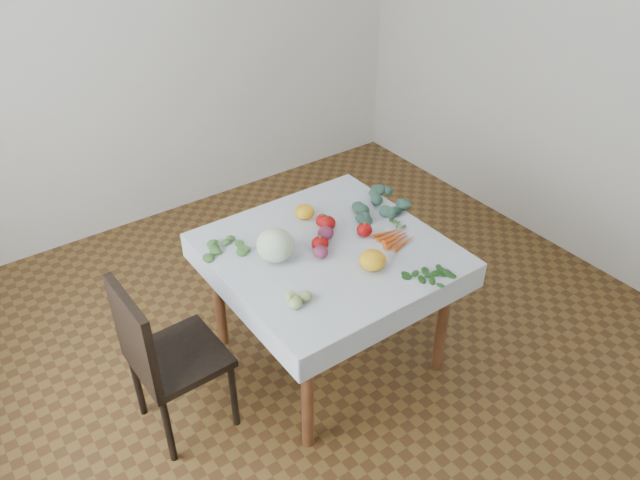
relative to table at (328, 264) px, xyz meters
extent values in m
plane|color=brown|center=(0.00, 0.00, -0.65)|extent=(4.00, 4.00, 0.00)
cube|color=silver|center=(0.00, 2.00, 0.70)|extent=(4.00, 0.04, 2.70)
cube|color=brown|center=(0.00, 0.00, 0.08)|extent=(1.00, 1.00, 0.04)
cylinder|color=brown|center=(-0.44, -0.44, -0.30)|extent=(0.06, 0.06, 0.71)
cylinder|color=brown|center=(0.44, -0.44, -0.30)|extent=(0.06, 0.06, 0.71)
cylinder|color=brown|center=(-0.44, 0.44, -0.30)|extent=(0.06, 0.06, 0.71)
cylinder|color=brown|center=(0.44, 0.44, -0.30)|extent=(0.06, 0.06, 0.71)
cube|color=white|center=(0.00, 0.00, 0.10)|extent=(1.12, 1.12, 0.01)
cube|color=black|center=(-0.85, 0.05, -0.21)|extent=(0.42, 0.42, 0.04)
cube|color=black|center=(-1.04, 0.04, 0.03)|extent=(0.05, 0.41, 0.45)
cylinder|color=black|center=(-1.03, -0.13, -0.44)|extent=(0.04, 0.04, 0.42)
cylinder|color=black|center=(-0.67, -0.13, -0.44)|extent=(0.04, 0.04, 0.42)
cylinder|color=black|center=(-1.03, 0.22, -0.44)|extent=(0.04, 0.04, 0.42)
cylinder|color=black|center=(-0.68, 0.23, -0.44)|extent=(0.04, 0.04, 0.42)
ellipsoid|color=#DDF2CB|center=(-0.27, 0.08, 0.19)|extent=(0.24, 0.24, 0.17)
ellipsoid|color=#AC0B0C|center=(-0.04, 0.01, 0.14)|extent=(0.09, 0.09, 0.08)
ellipsoid|color=#AC0B0C|center=(0.10, 0.15, 0.14)|extent=(0.11, 0.11, 0.08)
ellipsoid|color=#AC0B0C|center=(0.10, 0.19, 0.14)|extent=(0.09, 0.09, 0.07)
ellipsoid|color=#AC0B0C|center=(0.22, -0.02, 0.14)|extent=(0.09, 0.09, 0.07)
ellipsoid|color=yellow|center=(0.06, 0.31, 0.14)|extent=(0.13, 0.13, 0.08)
ellipsoid|color=yellow|center=(0.08, -0.26, 0.15)|extent=(0.17, 0.17, 0.10)
ellipsoid|color=#5E1B37|center=(0.04, 0.08, 0.14)|extent=(0.10, 0.10, 0.07)
ellipsoid|color=#5E1B37|center=(-0.08, -0.04, 0.13)|extent=(0.09, 0.09, 0.06)
ellipsoid|color=#B8C572|center=(-0.36, -0.26, 0.13)|extent=(0.05, 0.05, 0.05)
ellipsoid|color=#B8C572|center=(-0.39, -0.26, 0.13)|extent=(0.05, 0.05, 0.05)
ellipsoid|color=#B8C572|center=(-0.35, -0.28, 0.13)|extent=(0.05, 0.05, 0.05)
ellipsoid|color=#B8C572|center=(-0.36, -0.23, 0.13)|extent=(0.05, 0.05, 0.05)
ellipsoid|color=#B8C572|center=(-0.41, -0.28, 0.13)|extent=(0.05, 0.05, 0.05)
ellipsoid|color=#B8C572|center=(-0.30, -0.27, 0.13)|extent=(0.05, 0.05, 0.05)
cone|color=orange|center=(0.33, -0.08, 0.12)|extent=(0.19, 0.06, 0.03)
cone|color=orange|center=(0.33, -0.11, 0.12)|extent=(0.19, 0.04, 0.03)
cone|color=orange|center=(0.33, -0.14, 0.12)|extent=(0.19, 0.03, 0.03)
cone|color=orange|center=(0.33, -0.17, 0.12)|extent=(0.19, 0.05, 0.03)
cone|color=orange|center=(0.33, -0.20, 0.12)|extent=(0.19, 0.06, 0.03)
ellipsoid|color=#375B4A|center=(0.47, 0.14, 0.13)|extent=(0.07, 0.07, 0.05)
ellipsoid|color=#375B4A|center=(0.41, 0.14, 0.13)|extent=(0.07, 0.07, 0.05)
ellipsoid|color=#375B4A|center=(0.47, 0.09, 0.13)|extent=(0.07, 0.07, 0.05)
ellipsoid|color=#375B4A|center=(0.47, 0.18, 0.13)|extent=(0.07, 0.07, 0.05)
ellipsoid|color=#375B4A|center=(0.39, 0.10, 0.13)|extent=(0.07, 0.07, 0.05)
ellipsoid|color=#375B4A|center=(0.53, 0.12, 0.13)|extent=(0.07, 0.07, 0.05)
ellipsoid|color=#375B4A|center=(0.39, 0.19, 0.13)|extent=(0.07, 0.07, 0.05)
ellipsoid|color=#375B4A|center=(0.44, 0.04, 0.13)|extent=(0.07, 0.07, 0.05)
ellipsoid|color=#375B4A|center=(0.54, 0.20, 0.13)|extent=(0.07, 0.07, 0.05)
ellipsoid|color=#375B4A|center=(0.32, 0.13, 0.13)|extent=(0.07, 0.07, 0.05)
ellipsoid|color=#375B4A|center=(0.56, 0.05, 0.13)|extent=(0.07, 0.07, 0.05)
ellipsoid|color=#375B4A|center=(0.44, 0.26, 0.13)|extent=(0.07, 0.07, 0.05)
ellipsoid|color=#375B4A|center=(0.35, 0.02, 0.13)|extent=(0.07, 0.07, 0.05)
ellipsoid|color=#225A1C|center=(0.26, -0.48, 0.11)|extent=(0.05, 0.03, 0.01)
ellipsoid|color=#225A1C|center=(0.23, -0.46, 0.11)|extent=(0.05, 0.03, 0.01)
ellipsoid|color=#225A1C|center=(0.24, -0.50, 0.11)|extent=(0.05, 0.03, 0.01)
ellipsoid|color=#225A1C|center=(0.27, -0.46, 0.11)|extent=(0.05, 0.03, 0.01)
ellipsoid|color=#225A1C|center=(0.20, -0.48, 0.11)|extent=(0.05, 0.03, 0.01)
ellipsoid|color=#225A1C|center=(0.28, -0.51, 0.11)|extent=(0.05, 0.03, 0.01)
ellipsoid|color=#225A1C|center=(0.24, -0.43, 0.11)|extent=(0.05, 0.03, 0.01)
ellipsoid|color=#225A1C|center=(0.20, -0.52, 0.11)|extent=(0.05, 0.03, 0.01)
ellipsoid|color=#225A1C|center=(0.31, -0.47, 0.11)|extent=(0.05, 0.03, 0.01)
ellipsoid|color=#225A1C|center=(0.19, -0.44, 0.11)|extent=(0.05, 0.03, 0.01)
ellipsoid|color=#225A1C|center=(0.26, -0.55, 0.11)|extent=(0.05, 0.03, 0.01)
ellipsoid|color=#225A1C|center=(0.29, -0.42, 0.11)|extent=(0.05, 0.03, 0.01)
ellipsoid|color=#225A1C|center=(0.15, -0.50, 0.11)|extent=(0.05, 0.03, 0.01)
ellipsoid|color=#225A1C|center=(0.34, -0.52, 0.11)|extent=(0.05, 0.03, 0.01)
ellipsoid|color=#225A1C|center=(0.21, -0.40, 0.11)|extent=(0.05, 0.03, 0.01)
ellipsoid|color=#457A38|center=(-0.44, 0.29, 0.11)|extent=(0.05, 0.05, 0.02)
ellipsoid|color=#457A38|center=(-0.47, 0.31, 0.11)|extent=(0.05, 0.05, 0.02)
ellipsoid|color=#457A38|center=(-0.46, 0.26, 0.11)|extent=(0.05, 0.05, 0.02)
ellipsoid|color=#457A38|center=(-0.42, 0.31, 0.11)|extent=(0.05, 0.05, 0.02)
ellipsoid|color=#457A38|center=(-0.50, 0.30, 0.11)|extent=(0.05, 0.05, 0.02)
ellipsoid|color=#457A38|center=(-0.42, 0.25, 0.11)|extent=(0.05, 0.05, 0.02)
ellipsoid|color=#457A38|center=(-0.45, 0.34, 0.11)|extent=(0.05, 0.05, 0.02)
ellipsoid|color=#457A38|center=(-0.51, 0.25, 0.11)|extent=(0.05, 0.05, 0.02)
ellipsoid|color=#457A38|center=(-0.37, 0.29, 0.11)|extent=(0.05, 0.05, 0.02)
ellipsoid|color=#457A38|center=(-0.52, 0.34, 0.11)|extent=(0.05, 0.05, 0.02)
ellipsoid|color=#457A38|center=(-0.45, 0.21, 0.11)|extent=(0.05, 0.05, 0.02)
camera|label=1|loc=(-1.54, -2.08, 1.96)|focal=35.00mm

